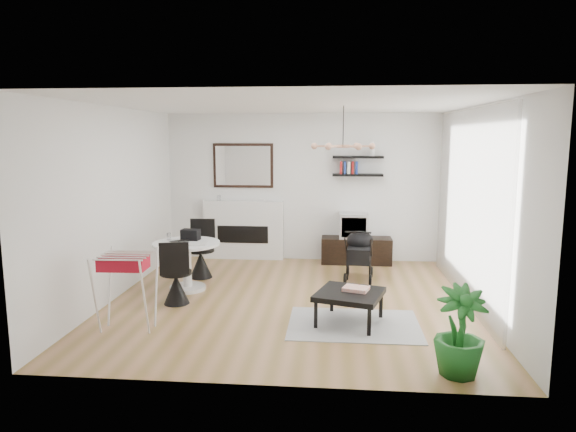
# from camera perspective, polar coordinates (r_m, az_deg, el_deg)

# --- Properties ---
(floor) EXTENTS (5.00, 5.00, 0.00)m
(floor) POSITION_cam_1_polar(r_m,az_deg,el_deg) (7.31, 0.31, -9.38)
(floor) COLOR olive
(floor) RESTS_ON ground
(ceiling) EXTENTS (5.00, 5.00, 0.00)m
(ceiling) POSITION_cam_1_polar(r_m,az_deg,el_deg) (6.96, 0.33, 12.26)
(ceiling) COLOR white
(ceiling) RESTS_ON wall_back
(wall_back) EXTENTS (5.00, 0.00, 5.00)m
(wall_back) POSITION_cam_1_polar(r_m,az_deg,el_deg) (9.48, 1.61, 3.18)
(wall_back) COLOR white
(wall_back) RESTS_ON floor
(wall_left) EXTENTS (0.00, 5.00, 5.00)m
(wall_left) POSITION_cam_1_polar(r_m,az_deg,el_deg) (7.63, -18.73, 1.34)
(wall_left) COLOR white
(wall_left) RESTS_ON floor
(wall_right) EXTENTS (0.00, 5.00, 5.00)m
(wall_right) POSITION_cam_1_polar(r_m,az_deg,el_deg) (7.24, 20.46, 0.86)
(wall_right) COLOR white
(wall_right) RESTS_ON floor
(sheer_curtain) EXTENTS (0.04, 3.60, 2.60)m
(sheer_curtain) POSITION_cam_1_polar(r_m,az_deg,el_deg) (7.40, 19.31, 1.09)
(sheer_curtain) COLOR white
(sheer_curtain) RESTS_ON wall_right
(fireplace) EXTENTS (1.50, 0.17, 2.16)m
(fireplace) POSITION_cam_1_polar(r_m,az_deg,el_deg) (9.63, -4.98, -0.76)
(fireplace) COLOR white
(fireplace) RESTS_ON floor
(shelf_lower) EXTENTS (0.90, 0.25, 0.04)m
(shelf_lower) POSITION_cam_1_polar(r_m,az_deg,el_deg) (9.32, 7.74, 4.54)
(shelf_lower) COLOR black
(shelf_lower) RESTS_ON wall_back
(shelf_upper) EXTENTS (0.90, 0.25, 0.04)m
(shelf_upper) POSITION_cam_1_polar(r_m,az_deg,el_deg) (9.30, 7.78, 6.51)
(shelf_upper) COLOR black
(shelf_upper) RESTS_ON wall_back
(pendant_lamp) EXTENTS (0.90, 0.90, 0.10)m
(pendant_lamp) POSITION_cam_1_polar(r_m,az_deg,el_deg) (7.22, 6.13, 7.72)
(pendant_lamp) COLOR tan
(pendant_lamp) RESTS_ON ceiling
(tv_console) EXTENTS (1.26, 0.44, 0.47)m
(tv_console) POSITION_cam_1_polar(r_m,az_deg,el_deg) (9.42, 7.59, -3.80)
(tv_console) COLOR black
(tv_console) RESTS_ON floor
(crt_tv) EXTENTS (0.51, 0.44, 0.44)m
(crt_tv) POSITION_cam_1_polar(r_m,az_deg,el_deg) (9.33, 7.29, -1.06)
(crt_tv) COLOR silver
(crt_tv) RESTS_ON tv_console
(dining_table) EXTENTS (1.00, 1.00, 0.73)m
(dining_table) POSITION_cam_1_polar(r_m,az_deg,el_deg) (7.83, -11.18, -4.66)
(dining_table) COLOR white
(dining_table) RESTS_ON floor
(laptop) EXTENTS (0.35, 0.34, 0.02)m
(laptop) POSITION_cam_1_polar(r_m,az_deg,el_deg) (7.78, -11.87, -2.81)
(laptop) COLOR black
(laptop) RESTS_ON dining_table
(black_bag) EXTENTS (0.29, 0.20, 0.16)m
(black_bag) POSITION_cam_1_polar(r_m,az_deg,el_deg) (7.93, -10.77, -2.05)
(black_bag) COLOR black
(black_bag) RESTS_ON dining_table
(newspaper) EXTENTS (0.36, 0.31, 0.01)m
(newspaper) POSITION_cam_1_polar(r_m,az_deg,el_deg) (7.63, -10.26, -3.05)
(newspaper) COLOR silver
(newspaper) RESTS_ON dining_table
(drinking_glass) EXTENTS (0.06, 0.06, 0.10)m
(drinking_glass) POSITION_cam_1_polar(r_m,az_deg,el_deg) (8.01, -13.09, -2.23)
(drinking_glass) COLOR white
(drinking_glass) RESTS_ON dining_table
(chair_far) EXTENTS (0.45, 0.45, 0.94)m
(chair_far) POSITION_cam_1_polar(r_m,az_deg,el_deg) (8.53, -9.64, -4.77)
(chair_far) COLOR black
(chair_far) RESTS_ON floor
(chair_near) EXTENTS (0.45, 0.47, 0.90)m
(chair_near) POSITION_cam_1_polar(r_m,az_deg,el_deg) (7.25, -12.33, -7.39)
(chair_near) COLOR black
(chair_near) RESTS_ON floor
(drying_rack) EXTENTS (0.64, 0.60, 0.93)m
(drying_rack) POSITION_cam_1_polar(r_m,az_deg,el_deg) (6.41, -17.51, -7.85)
(drying_rack) COLOR white
(drying_rack) RESTS_ON floor
(stroller) EXTENTS (0.50, 0.74, 0.87)m
(stroller) POSITION_cam_1_polar(r_m,az_deg,el_deg) (8.32, 7.91, -4.52)
(stroller) COLOR black
(stroller) RESTS_ON floor
(rug) EXTENTS (1.59, 1.15, 0.01)m
(rug) POSITION_cam_1_polar(r_m,az_deg,el_deg) (6.47, 7.33, -11.87)
(rug) COLOR #9F9F9F
(rug) RESTS_ON floor
(coffee_table) EXTENTS (0.94, 0.94, 0.39)m
(coffee_table) POSITION_cam_1_polar(r_m,az_deg,el_deg) (6.41, 6.85, -8.74)
(coffee_table) COLOR black
(coffee_table) RESTS_ON rug
(magazines) EXTENTS (0.36, 0.32, 0.04)m
(magazines) POSITION_cam_1_polar(r_m,az_deg,el_deg) (6.46, 7.56, -8.00)
(magazines) COLOR #DD5337
(magazines) RESTS_ON coffee_table
(potted_plant) EXTENTS (0.56, 0.56, 0.88)m
(potted_plant) POSITION_cam_1_polar(r_m,az_deg,el_deg) (5.28, 18.55, -12.08)
(potted_plant) COLOR #1B5E1E
(potted_plant) RESTS_ON floor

